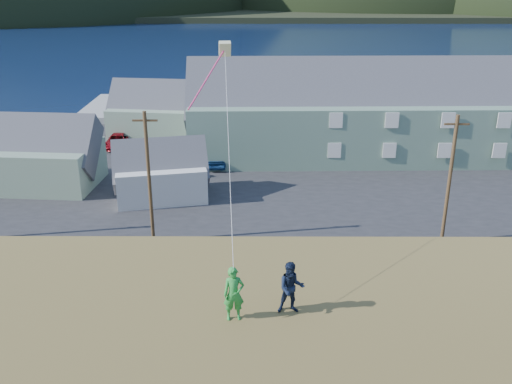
# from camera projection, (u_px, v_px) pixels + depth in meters

# --- Properties ---
(ground) EXTENTS (900.00, 900.00, 0.00)m
(ground) POSITION_uv_depth(u_px,v_px,m) (206.00, 253.00, 37.63)
(ground) COLOR #0A1638
(ground) RESTS_ON ground
(grass_strip) EXTENTS (110.00, 8.00, 0.10)m
(grass_strip) POSITION_uv_depth(u_px,v_px,m) (203.00, 267.00, 35.75)
(grass_strip) COLOR #4C3D19
(grass_strip) RESTS_ON ground
(waterfront_lot) EXTENTS (72.00, 36.00, 0.12)m
(waterfront_lot) POSITION_uv_depth(u_px,v_px,m) (221.00, 168.00, 53.44)
(waterfront_lot) COLOR #28282B
(waterfront_lot) RESTS_ON ground
(wharf) EXTENTS (26.00, 14.00, 0.90)m
(wharf) POSITION_uv_depth(u_px,v_px,m) (186.00, 108.00, 74.74)
(wharf) COLOR gray
(wharf) RESTS_ON ground
(far_hills) EXTENTS (760.00, 265.00, 143.00)m
(far_hills) POSITION_uv_depth(u_px,v_px,m) (320.00, 1.00, 296.94)
(far_hills) COLOR black
(far_hills) RESTS_ON ground
(lodge) EXTENTS (33.65, 10.12, 11.76)m
(lodge) POSITION_uv_depth(u_px,v_px,m) (360.00, 112.00, 55.33)
(lodge) COLOR gray
(lodge) RESTS_ON waterfront_lot
(shed_palegreen_near) EXTENTS (10.79, 7.30, 7.52)m
(shed_palegreen_near) POSITION_uv_depth(u_px,v_px,m) (36.00, 155.00, 48.19)
(shed_palegreen_near) COLOR slate
(shed_palegreen_near) RESTS_ON waterfront_lot
(shed_white) EXTENTS (8.31, 6.34, 5.94)m
(shed_white) POSITION_uv_depth(u_px,v_px,m) (161.00, 172.00, 45.78)
(shed_white) COLOR silver
(shed_white) RESTS_ON waterfront_lot
(shed_palegreen_far) EXTENTS (12.22, 7.87, 7.78)m
(shed_palegreen_far) POSITION_uv_depth(u_px,v_px,m) (164.00, 112.00, 62.05)
(shed_palegreen_far) COLOR gray
(shed_palegreen_far) RESTS_ON waterfront_lot
(utility_poles) EXTENTS (34.07, 0.24, 9.05)m
(utility_poles) POSITION_uv_depth(u_px,v_px,m) (180.00, 181.00, 37.39)
(utility_poles) COLOR #47331E
(utility_poles) RESTS_ON waterfront_lot
(parked_cars) EXTENTS (25.54, 11.92, 1.58)m
(parked_cars) POSITION_uv_depth(u_px,v_px,m) (131.00, 150.00, 56.07)
(parked_cars) COLOR black
(parked_cars) RESTS_ON waterfront_lot
(kite_flyer_green) EXTENTS (0.71, 0.52, 1.79)m
(kite_flyer_green) POSITION_uv_depth(u_px,v_px,m) (234.00, 294.00, 17.62)
(kite_flyer_green) COLOR green
(kite_flyer_green) RESTS_ON hillside
(kite_flyer_navy) EXTENTS (0.89, 0.72, 1.75)m
(kite_flyer_navy) POSITION_uv_depth(u_px,v_px,m) (291.00, 288.00, 18.00)
(kite_flyer_navy) COLOR #121B32
(kite_flyer_navy) RESTS_ON hillside
(kite_rig) EXTENTS (0.91, 3.80, 9.09)m
(kite_rig) POSITION_uv_depth(u_px,v_px,m) (222.00, 56.00, 21.68)
(kite_rig) COLOR beige
(kite_rig) RESTS_ON ground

